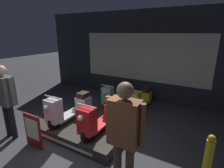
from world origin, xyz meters
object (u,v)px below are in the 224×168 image
scooter_display_left (70,107)px  scooter_backrow_0 (116,95)px  street_bollard (207,166)px  price_sign_board (33,131)px  scooter_display_right (101,116)px  person_right_browsing (124,130)px  person_left_browsing (5,96)px  scooter_backrow_1 (140,99)px

scooter_display_left → scooter_backrow_0: scooter_display_left is taller
scooter_backrow_0 → scooter_display_left: bearing=-96.3°
scooter_backrow_0 → street_bollard: (2.94, -2.50, 0.20)m
price_sign_board → street_bollard: (3.28, 0.56, 0.12)m
scooter_display_left → street_bollard: size_ratio=1.45×
scooter_display_right → person_right_browsing: person_right_browsing is taller
person_left_browsing → street_bollard: 4.18m
scooter_backrow_1 → person_left_browsing: person_left_browsing is taller
scooter_display_right → person_left_browsing: 2.23m
scooter_display_left → scooter_display_right: size_ratio=1.00×
scooter_display_left → scooter_backrow_1: bearing=60.5°
scooter_display_left → street_bollard: bearing=-8.4°
scooter_backrow_1 → street_bollard: street_bollard is taller
scooter_backrow_0 → person_left_browsing: person_left_browsing is taller
scooter_display_left → price_sign_board: bearing=-96.9°
scooter_display_right → scooter_backrow_0: scooter_display_right is taller
person_right_browsing → scooter_backrow_1: bearing=106.4°
scooter_backrow_0 → scooter_backrow_1: bearing=0.0°
scooter_backrow_0 → scooter_backrow_1: 0.93m
scooter_display_right → person_right_browsing: size_ratio=0.84×
scooter_display_right → street_bollard: scooter_display_right is taller
person_left_browsing → scooter_backrow_1: bearing=55.7°
scooter_backrow_0 → street_bollard: 3.86m
scooter_display_right → price_sign_board: bearing=-136.7°
scooter_display_left → scooter_display_right: bearing=0.0°
scooter_backrow_0 → scooter_display_right: bearing=-69.9°
person_left_browsing → street_bollard: bearing=7.9°
person_right_browsing → street_bollard: bearing=27.2°
scooter_backrow_1 → price_sign_board: (-1.27, -3.06, 0.07)m
scooter_display_left → person_left_browsing: bearing=-132.4°
scooter_display_right → person_left_browsing: (-1.91, -1.04, 0.48)m
scooter_display_left → scooter_backrow_0: bearing=83.7°
person_right_browsing → street_bollard: (1.11, 0.57, -0.56)m
scooter_display_left → scooter_backrow_1: 2.35m
scooter_backrow_0 → person_right_browsing: 3.65m
scooter_backrow_1 → person_left_browsing: bearing=-124.3°
scooter_backrow_0 → street_bollard: street_bollard is taller
scooter_display_right → scooter_backrow_0: bearing=110.1°
scooter_display_left → scooter_backrow_1: scooter_display_left is taller
scooter_backrow_1 → street_bollard: size_ratio=1.45×
scooter_backrow_0 → price_sign_board: (-0.35, -3.06, 0.07)m
scooter_backrow_0 → street_bollard: size_ratio=1.45×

